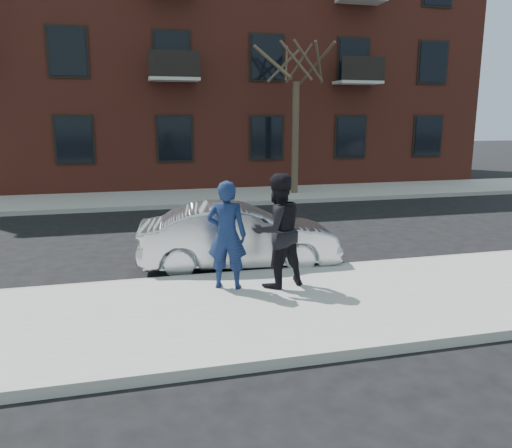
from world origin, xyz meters
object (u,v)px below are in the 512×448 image
object	(u,v)px
street_tree	(297,48)
man_hoodie	(227,235)
man_peacoat	(277,231)
silver_sedan	(238,236)

from	to	relation	value
street_tree	man_hoodie	bearing A→B (deg)	-114.49
man_peacoat	silver_sedan	bearing A→B (deg)	-94.58
silver_sedan	man_peacoat	bearing A→B (deg)	-164.15
street_tree	man_hoodie	size ratio (longest dim) A/B	3.65
man_hoodie	man_peacoat	world-z (taller)	man_peacoat
street_tree	man_hoodie	distance (m)	12.13
street_tree	silver_sedan	bearing A→B (deg)	-115.42
silver_sedan	man_peacoat	world-z (taller)	man_peacoat
street_tree	man_hoodie	world-z (taller)	street_tree
man_hoodie	street_tree	bearing A→B (deg)	-94.03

